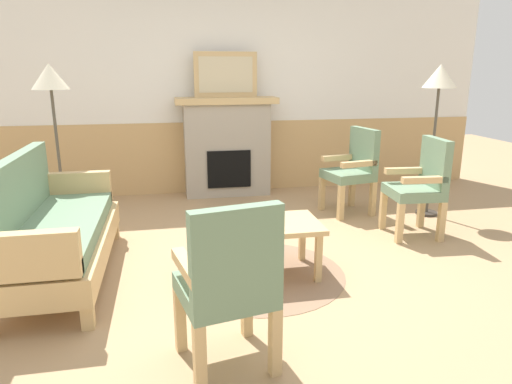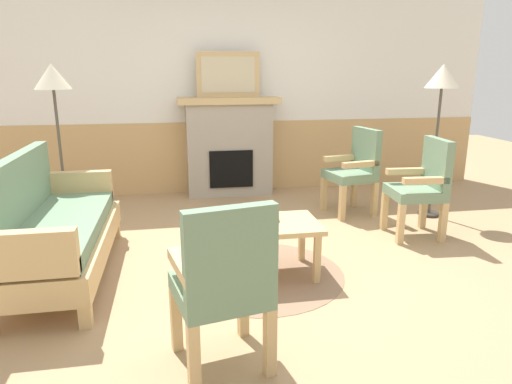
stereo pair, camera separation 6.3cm
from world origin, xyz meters
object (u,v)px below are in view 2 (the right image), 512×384
object	(u,v)px
framed_picture	(228,75)
floor_lamp_by_couch	(53,87)
coffee_table	(259,230)
armchair_near_fireplace	(423,183)
armchair_by_window_left	(355,167)
floor_lamp_by_chairs	(442,86)
armchair_front_left	(224,280)
fireplace	(229,146)
book_on_table	(265,218)
couch	(54,229)

from	to	relation	value
framed_picture	floor_lamp_by_couch	world-z (taller)	framed_picture
coffee_table	armchair_near_fireplace	xyz separation A→B (m)	(1.75, 0.62, 0.15)
armchair_by_window_left	floor_lamp_by_chairs	size ratio (longest dim) A/B	0.58
armchair_front_left	fireplace	bearing A→B (deg)	82.63
floor_lamp_by_couch	armchair_front_left	bearing A→B (deg)	-63.07
book_on_table	armchair_near_fireplace	world-z (taller)	armchair_near_fireplace
framed_picture	armchair_by_window_left	size ratio (longest dim) A/B	0.82
armchair_near_fireplace	floor_lamp_by_chairs	size ratio (longest dim) A/B	0.58
fireplace	coffee_table	xyz separation A→B (m)	(-0.07, -2.54, -0.27)
coffee_table	floor_lamp_by_chairs	xyz separation A→B (m)	(2.22, 1.21, 1.06)
coffee_table	fireplace	bearing A→B (deg)	88.34
couch	floor_lamp_by_couch	size ratio (longest dim) A/B	1.07
fireplace	armchair_front_left	distance (m)	3.74
framed_picture	armchair_by_window_left	bearing A→B (deg)	-39.32
armchair_near_fireplace	framed_picture	bearing A→B (deg)	131.04
book_on_table	armchair_by_window_left	bearing A→B (deg)	46.19
coffee_table	armchair_near_fireplace	bearing A→B (deg)	19.46
framed_picture	armchair_by_window_left	distance (m)	1.99
coffee_table	floor_lamp_by_couch	bearing A→B (deg)	138.83
framed_picture	couch	world-z (taller)	framed_picture
framed_picture	couch	bearing A→B (deg)	-126.22
armchair_near_fireplace	coffee_table	bearing A→B (deg)	-160.54
fireplace	floor_lamp_by_chairs	world-z (taller)	floor_lamp_by_chairs
armchair_near_fireplace	armchair_front_left	distance (m)	2.80
book_on_table	framed_picture	bearing A→B (deg)	89.70
framed_picture	armchair_near_fireplace	xyz separation A→B (m)	(1.68, -1.93, -1.02)
framed_picture	floor_lamp_by_couch	bearing A→B (deg)	-152.59
framed_picture	book_on_table	distance (m)	2.71
framed_picture	armchair_by_window_left	xyz separation A→B (m)	(1.32, -1.08, -1.02)
coffee_table	floor_lamp_by_couch	world-z (taller)	floor_lamp_by_couch
framed_picture	armchair_near_fireplace	world-z (taller)	framed_picture
framed_picture	coffee_table	world-z (taller)	framed_picture
book_on_table	floor_lamp_by_chairs	world-z (taller)	floor_lamp_by_chairs
couch	floor_lamp_by_chairs	xyz separation A→B (m)	(3.82, 0.95, 1.05)
floor_lamp_by_chairs	couch	bearing A→B (deg)	-165.96
armchair_front_left	armchair_by_window_left	bearing A→B (deg)	55.61
fireplace	armchair_front_left	world-z (taller)	fireplace
armchair_front_left	floor_lamp_by_couch	distance (m)	3.21
framed_picture	floor_lamp_by_chairs	world-z (taller)	framed_picture
book_on_table	armchair_by_window_left	size ratio (longest dim) A/B	0.23
book_on_table	floor_lamp_by_couch	world-z (taller)	floor_lamp_by_couch
fireplace	floor_lamp_by_chairs	xyz separation A→B (m)	(2.14, -1.33, 0.80)
couch	armchair_front_left	distance (m)	1.87
coffee_table	armchair_front_left	size ratio (longest dim) A/B	0.98
fireplace	book_on_table	distance (m)	2.48
armchair_near_fireplace	armchair_by_window_left	bearing A→B (deg)	112.84
couch	armchair_front_left	world-z (taller)	same
coffee_table	couch	bearing A→B (deg)	170.81
armchair_by_window_left	armchair_front_left	world-z (taller)	same
armchair_front_left	floor_lamp_by_couch	size ratio (longest dim) A/B	0.58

